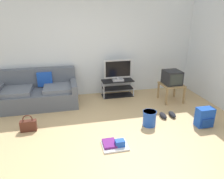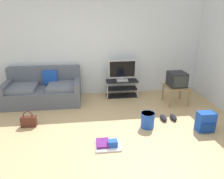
{
  "view_description": "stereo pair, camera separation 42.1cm",
  "coord_description": "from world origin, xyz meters",
  "px_view_note": "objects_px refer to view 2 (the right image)",
  "views": [
    {
      "loc": [
        -0.56,
        -3.11,
        2.17
      ],
      "look_at": [
        0.37,
        0.98,
        0.62
      ],
      "focal_mm": 33.32,
      "sensor_mm": 36.0,
      "label": 1
    },
    {
      "loc": [
        -0.14,
        -3.18,
        2.17
      ],
      "look_at": [
        0.37,
        0.98,
        0.62
      ],
      "focal_mm": 33.32,
      "sensor_mm": 36.0,
      "label": 2
    }
  ],
  "objects_px": {
    "handbag": "(29,121)",
    "sneakers_pair": "(168,118)",
    "tv_stand": "(122,88)",
    "flat_tv": "(122,71)",
    "side_table": "(176,89)",
    "floor_tray": "(108,144)",
    "backpack": "(206,122)",
    "crt_tv": "(177,79)",
    "couch": "(44,90)",
    "cleaning_bucket": "(148,120)"
  },
  "relations": [
    {
      "from": "handbag",
      "to": "sneakers_pair",
      "type": "distance_m",
      "value": 2.92
    },
    {
      "from": "tv_stand",
      "to": "flat_tv",
      "type": "bearing_deg",
      "value": -90.0
    },
    {
      "from": "tv_stand",
      "to": "side_table",
      "type": "height_order",
      "value": "side_table"
    },
    {
      "from": "sneakers_pair",
      "to": "floor_tray",
      "type": "xyz_separation_m",
      "value": [
        -1.4,
        -0.8,
        -0.0
      ]
    },
    {
      "from": "handbag",
      "to": "floor_tray",
      "type": "height_order",
      "value": "handbag"
    },
    {
      "from": "backpack",
      "to": "floor_tray",
      "type": "distance_m",
      "value": 1.96
    },
    {
      "from": "floor_tray",
      "to": "crt_tv",
      "type": "bearing_deg",
      "value": 40.86
    },
    {
      "from": "handbag",
      "to": "sneakers_pair",
      "type": "bearing_deg",
      "value": -1.34
    },
    {
      "from": "tv_stand",
      "to": "backpack",
      "type": "relative_size",
      "value": 2.18
    },
    {
      "from": "couch",
      "to": "sneakers_pair",
      "type": "xyz_separation_m",
      "value": [
        2.82,
        -1.32,
        -0.27
      ]
    },
    {
      "from": "couch",
      "to": "crt_tv",
      "type": "distance_m",
      "value": 3.35
    },
    {
      "from": "flat_tv",
      "to": "handbag",
      "type": "xyz_separation_m",
      "value": [
        -2.14,
        -1.37,
        -0.61
      ]
    },
    {
      "from": "sneakers_pair",
      "to": "cleaning_bucket",
      "type": "bearing_deg",
      "value": -154.85
    },
    {
      "from": "tv_stand",
      "to": "sneakers_pair",
      "type": "height_order",
      "value": "tv_stand"
    },
    {
      "from": "side_table",
      "to": "sneakers_pair",
      "type": "relative_size",
      "value": 1.45
    },
    {
      "from": "handbag",
      "to": "cleaning_bucket",
      "type": "height_order",
      "value": "handbag"
    },
    {
      "from": "handbag",
      "to": "sneakers_pair",
      "type": "relative_size",
      "value": 0.92
    },
    {
      "from": "couch",
      "to": "backpack",
      "type": "distance_m",
      "value": 3.82
    },
    {
      "from": "side_table",
      "to": "cleaning_bucket",
      "type": "relative_size",
      "value": 1.71
    },
    {
      "from": "floor_tray",
      "to": "couch",
      "type": "bearing_deg",
      "value": 123.71
    },
    {
      "from": "backpack",
      "to": "sneakers_pair",
      "type": "height_order",
      "value": "backpack"
    },
    {
      "from": "tv_stand",
      "to": "handbag",
      "type": "distance_m",
      "value": 2.55
    },
    {
      "from": "tv_stand",
      "to": "flat_tv",
      "type": "xyz_separation_m",
      "value": [
        -0.0,
        -0.02,
        0.5
      ]
    },
    {
      "from": "crt_tv",
      "to": "sneakers_pair",
      "type": "bearing_deg",
      "value": -120.27
    },
    {
      "from": "cleaning_bucket",
      "to": "tv_stand",
      "type": "bearing_deg",
      "value": 97.72
    },
    {
      "from": "side_table",
      "to": "backpack",
      "type": "relative_size",
      "value": 1.37
    },
    {
      "from": "couch",
      "to": "side_table",
      "type": "bearing_deg",
      "value": -8.69
    },
    {
      "from": "tv_stand",
      "to": "cleaning_bucket",
      "type": "distance_m",
      "value": 1.74
    },
    {
      "from": "crt_tv",
      "to": "handbag",
      "type": "distance_m",
      "value": 3.52
    },
    {
      "from": "cleaning_bucket",
      "to": "floor_tray",
      "type": "xyz_separation_m",
      "value": [
        -0.86,
        -0.55,
        -0.13
      ]
    },
    {
      "from": "side_table",
      "to": "tv_stand",
      "type": "bearing_deg",
      "value": 152.82
    },
    {
      "from": "backpack",
      "to": "cleaning_bucket",
      "type": "relative_size",
      "value": 1.25
    },
    {
      "from": "cleaning_bucket",
      "to": "floor_tray",
      "type": "height_order",
      "value": "cleaning_bucket"
    },
    {
      "from": "tv_stand",
      "to": "floor_tray",
      "type": "height_order",
      "value": "tv_stand"
    },
    {
      "from": "backpack",
      "to": "sneakers_pair",
      "type": "xyz_separation_m",
      "value": [
        -0.53,
        0.52,
        -0.15
      ]
    },
    {
      "from": "flat_tv",
      "to": "cleaning_bucket",
      "type": "relative_size",
      "value": 2.34
    },
    {
      "from": "couch",
      "to": "sneakers_pair",
      "type": "height_order",
      "value": "couch"
    },
    {
      "from": "couch",
      "to": "sneakers_pair",
      "type": "relative_size",
      "value": 4.99
    },
    {
      "from": "flat_tv",
      "to": "backpack",
      "type": "xyz_separation_m",
      "value": [
        1.31,
        -1.96,
        -0.53
      ]
    },
    {
      "from": "side_table",
      "to": "floor_tray",
      "type": "height_order",
      "value": "side_table"
    },
    {
      "from": "handbag",
      "to": "floor_tray",
      "type": "distance_m",
      "value": 1.75
    },
    {
      "from": "sneakers_pair",
      "to": "side_table",
      "type": "bearing_deg",
      "value": 59.23
    },
    {
      "from": "cleaning_bucket",
      "to": "crt_tv",
      "type": "bearing_deg",
      "value": 46.55
    },
    {
      "from": "flat_tv",
      "to": "cleaning_bucket",
      "type": "distance_m",
      "value": 1.8
    },
    {
      "from": "side_table",
      "to": "floor_tray",
      "type": "relative_size",
      "value": 1.23
    },
    {
      "from": "crt_tv",
      "to": "tv_stand",
      "type": "bearing_deg",
      "value": 153.41
    },
    {
      "from": "side_table",
      "to": "backpack",
      "type": "bearing_deg",
      "value": -88.17
    },
    {
      "from": "flat_tv",
      "to": "side_table",
      "type": "xyz_separation_m",
      "value": [
        1.26,
        -0.63,
        -0.34
      ]
    },
    {
      "from": "backpack",
      "to": "sneakers_pair",
      "type": "bearing_deg",
      "value": 151.89
    },
    {
      "from": "crt_tv",
      "to": "cleaning_bucket",
      "type": "xyz_separation_m",
      "value": [
        -1.03,
        -1.09,
        -0.47
      ]
    }
  ]
}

